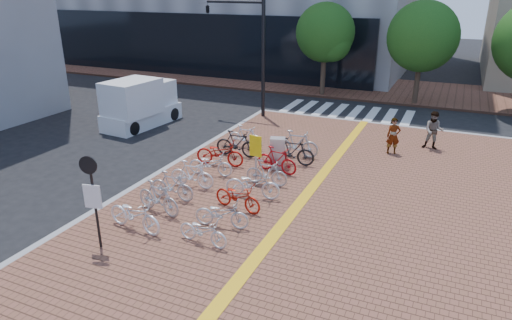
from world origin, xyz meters
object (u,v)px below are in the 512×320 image
at_px(pedestrian_a, 393,136).
at_px(pedestrian_b, 434,130).
at_px(bike_2, 172,186).
at_px(bike_4, 211,164).
at_px(bike_3, 192,174).
at_px(bike_5, 220,153).
at_px(bike_12, 267,173).
at_px(bike_14, 292,151).
at_px(bike_13, 277,160).
at_px(bike_7, 245,137).
at_px(bike_11, 253,184).
at_px(bike_6, 237,144).
at_px(bike_1, 158,198).
at_px(yellow_sign, 256,150).
at_px(bike_15, 296,144).
at_px(notice_sign, 92,191).
at_px(traffic_light_pole, 237,30).
at_px(utility_box, 277,153).
at_px(bike_10, 238,197).
at_px(bike_0, 135,214).
at_px(box_truck, 140,103).
at_px(bike_8, 203,231).

bearing_deg(pedestrian_a, pedestrian_b, 21.47).
height_order(bike_2, bike_4, bike_2).
relative_size(bike_3, bike_5, 0.85).
height_order(bike_12, bike_14, bike_14).
bearing_deg(pedestrian_b, bike_13, -133.68).
bearing_deg(pedestrian_b, bike_7, -156.11).
height_order(bike_11, bike_14, bike_14).
relative_size(bike_3, bike_6, 0.90).
distance_m(bike_1, bike_13, 5.23).
bearing_deg(yellow_sign, bike_15, 81.21).
height_order(bike_6, bike_14, bike_6).
bearing_deg(bike_13, bike_2, 156.07).
height_order(notice_sign, traffic_light_pole, traffic_light_pole).
relative_size(bike_11, utility_box, 1.52).
bearing_deg(bike_12, bike_10, 173.70).
bearing_deg(bike_5, bike_14, -72.13).
bearing_deg(bike_0, utility_box, -11.59).
bearing_deg(bike_3, pedestrian_a, -47.39).
bearing_deg(notice_sign, box_truck, 122.00).
distance_m(bike_3, traffic_light_pole, 11.26).
bearing_deg(bike_7, bike_4, -172.99).
bearing_deg(bike_6, bike_14, -93.99).
xyz_separation_m(bike_7, pedestrian_b, (7.75, 3.28, 0.34)).
bearing_deg(pedestrian_a, bike_15, -169.93).
xyz_separation_m(bike_4, traffic_light_pole, (-3.09, 8.74, 4.16)).
distance_m(bike_0, yellow_sign, 5.16).
distance_m(bike_0, bike_7, 8.10).
xyz_separation_m(bike_10, yellow_sign, (-0.39, 2.30, 0.79)).
height_order(bike_8, bike_11, bike_11).
bearing_deg(bike_15, bike_13, 172.52).
relative_size(bike_4, utility_box, 1.38).
bearing_deg(utility_box, bike_10, -87.69).
height_order(bike_1, bike_15, bike_15).
distance_m(bike_11, bike_14, 3.53).
bearing_deg(bike_6, utility_box, -110.20).
bearing_deg(box_truck, pedestrian_b, 7.43).
bearing_deg(bike_1, bike_11, -33.87).
bearing_deg(yellow_sign, traffic_light_pole, 119.80).
height_order(bike_4, bike_15, bike_15).
relative_size(bike_2, bike_14, 0.90).
xyz_separation_m(bike_2, bike_5, (-0.02, 3.49, 0.02)).
distance_m(notice_sign, box_truck, 12.63).
xyz_separation_m(bike_13, bike_15, (0.11, 2.00, 0.06)).
height_order(bike_3, bike_12, bike_3).
bearing_deg(pedestrian_b, pedestrian_a, -138.17).
bearing_deg(box_truck, bike_2, -46.73).
xyz_separation_m(bike_2, utility_box, (2.23, 4.16, 0.13)).
height_order(pedestrian_a, yellow_sign, yellow_sign).
distance_m(bike_11, bike_12, 1.19).
xyz_separation_m(bike_13, yellow_sign, (-0.39, -1.18, 0.74)).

